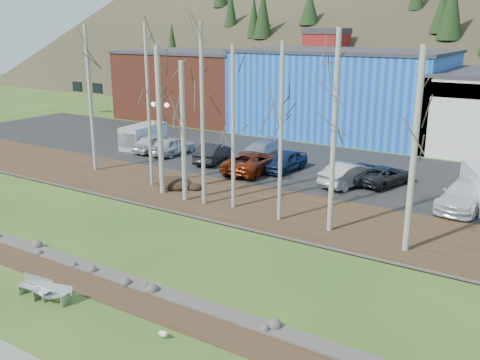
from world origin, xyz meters
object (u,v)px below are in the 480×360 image
Objects in this scene: street_lamp at (160,114)px; car_2 at (253,162)px; car_5 at (349,174)px; car_8 at (173,145)px; bench_damaged at (52,293)px; car_9 at (366,172)px; car_7 at (465,195)px; car_6 at (385,175)px; car_3 at (260,152)px; van_grey at (142,136)px; car_4 at (285,161)px; seagull at (163,334)px; bench_intact at (36,287)px; car_0 at (155,143)px; car_1 at (213,153)px.

car_2 is (9.25, -0.62, -2.65)m from street_lamp.
car_5 reaches higher than car_8.
bench_damaged is 0.36× the size of car_9.
car_7 reaches higher than car_5.
car_9 is (-1.38, 0.00, 0.00)m from car_6.
car_6 and car_9 have the same top height.
bench_damaged is at bearing 95.43° from car_2.
car_3 is at bearing 12.84° from car_6.
street_lamp reaches higher than van_grey.
car_9 is (6.01, 0.54, -0.09)m from car_4.
car_6 is at bearing 62.62° from bench_damaged.
car_2 is 1.23× the size of car_6.
car_5 is at bearing 86.32° from car_9.
bench_damaged is at bearing 119.28° from car_8.
seagull is 30.43m from van_grey.
bench_intact is 0.34× the size of car_5.
car_4 is (1.80, 1.57, -0.06)m from car_2.
van_grey is (-3.95, 0.56, 0.24)m from car_8.
car_8 reaches higher than car_9.
seagull is 0.10× the size of car_0.
car_5 is 1.04× the size of car_6.
car_4 is 0.91× the size of van_grey.
car_5 is at bearing -16.14° from car_3.
bench_damaged is 0.30× the size of car_7.
car_0 is 6.32m from car_1.
van_grey is at bearing 18.56° from car_9.
bench_damaged is 0.35× the size of van_grey.
car_4 is at bearing 21.75° from car_6.
car_1 is (-12.85, 20.96, 0.72)m from seagull.
street_lamp is at bearing 155.61° from car_0.
car_4 is 7.41m from car_6.
car_3 is 7.57m from car_8.
car_4 reaches higher than car_6.
street_lamp is at bearing 112.93° from bench_intact.
car_6 is at bearing -5.29° from van_grey.
seagull is at bearing 129.56° from car_8.
car_7 reaches higher than car_4.
car_9 is at bearing 70.61° from bench_intact.
car_3 reaches higher than car_0.
car_0 is at bearing 20.40° from car_9.
bench_damaged is 0.37× the size of car_0.
street_lamp is at bearing -163.96° from car_3.
seagull is at bearing 132.61° from car_0.
car_1 reaches higher than car_4.
car_5 is 19.77m from van_grey.
bench_damaged is 0.31× the size of car_3.
bench_intact is at bearing 90.79° from car_6.
car_5 reaches higher than car_6.
street_lamp reaches higher than car_1.
car_9 is at bearing 166.18° from car_7.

